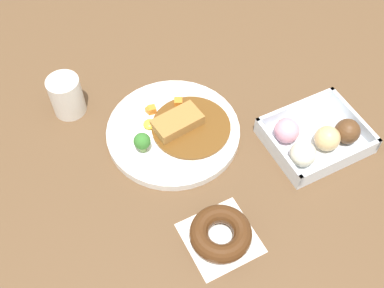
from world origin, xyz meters
TOP-DOWN VIEW (x-y plane):
  - ground_plane at (0.00, 0.00)m, footprint 1.60×1.60m
  - curry_plate at (-0.09, 0.06)m, footprint 0.28×0.28m
  - donut_box at (0.16, -0.10)m, footprint 0.20×0.16m
  - chocolate_ring_donut at (-0.12, -0.20)m, footprint 0.13×0.13m
  - coffee_mug at (-0.27, 0.23)m, footprint 0.07×0.07m

SIDE VIEW (x-z plane):
  - ground_plane at x=0.00m, z-range 0.00..0.00m
  - curry_plate at x=-0.09m, z-range -0.02..0.05m
  - chocolate_ring_donut at x=-0.12m, z-range 0.00..0.04m
  - donut_box at x=0.16m, z-range -0.01..0.06m
  - coffee_mug at x=-0.27m, z-range 0.00..0.09m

